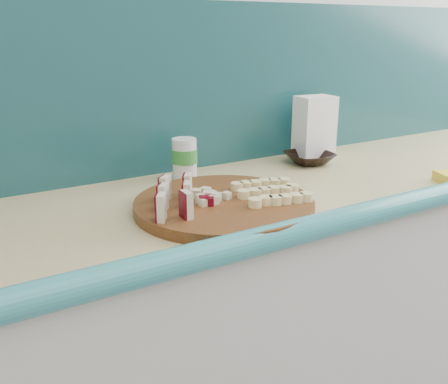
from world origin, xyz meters
name	(u,v)px	position (x,y,z in m)	size (l,w,h in m)	color
kitchen_counter	(301,314)	(0.10, 1.50, 0.46)	(2.20, 0.63, 0.91)	beige
backsplash	(254,84)	(0.10, 1.79, 1.16)	(2.20, 0.02, 0.50)	teal
cutting_board	(224,205)	(-0.25, 1.40, 0.92)	(0.43, 0.43, 0.03)	#48220F
apple_wedges	(175,196)	(-0.38, 1.40, 0.97)	(0.15, 0.17, 0.06)	beige
apple_chunks	(213,197)	(-0.28, 1.40, 0.95)	(0.07, 0.07, 0.02)	beige
banana_slices	(270,191)	(-0.13, 1.37, 0.95)	(0.19, 0.19, 0.02)	beige
brown_bowl	(309,158)	(0.22, 1.63, 0.93)	(0.15, 0.15, 0.04)	black
flour_bag	(314,128)	(0.28, 1.68, 1.01)	(0.12, 0.09, 0.21)	white
canister	(184,158)	(-0.21, 1.68, 0.97)	(0.07, 0.07, 0.12)	silver
banana_peel	(208,185)	(-0.19, 1.59, 0.91)	(0.25, 0.21, 0.01)	gold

